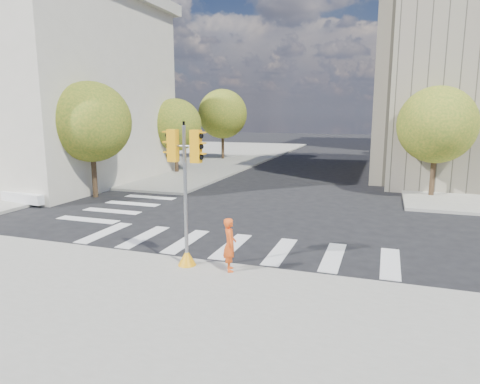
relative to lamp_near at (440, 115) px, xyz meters
name	(u,v)px	position (x,y,z in m)	size (l,w,h in m)	color
ground	(251,232)	(-8.00, -14.00, -4.58)	(160.00, 160.00, 0.00)	black
sidewalk_far_left	(150,154)	(-28.00, 12.00, -4.50)	(28.00, 40.00, 0.15)	gray
classical_building	(13,87)	(-28.00, -6.00, 1.86)	(19.00, 15.00, 12.70)	beige
tree_lw_near	(91,122)	(-18.50, -10.00, -0.38)	(4.40, 4.40, 6.41)	#382616
tree_lw_mid	(176,125)	(-18.50, 0.00, -0.82)	(4.00, 4.00, 5.77)	#382616
tree_lw_far	(223,114)	(-18.50, 10.00, -0.04)	(4.80, 4.80, 6.95)	#382616
tree_re_near	(437,125)	(-0.50, -4.00, -0.53)	(4.20, 4.20, 6.16)	#382616
tree_re_mid	(422,117)	(-0.50, 8.00, -0.23)	(4.60, 4.60, 6.66)	#382616
tree_re_far	(413,120)	(-0.50, 20.00, -0.71)	(4.00, 4.00, 5.88)	#382616
lamp_near	(440,115)	(0.00, 0.00, 0.00)	(0.35, 0.18, 8.11)	black
lamp_far	(423,114)	(0.00, 14.00, 0.00)	(0.35, 0.18, 8.11)	black
traffic_signal	(186,207)	(-8.60, -18.60, -2.60)	(1.07, 0.56, 4.35)	orange
photographer	(230,244)	(-7.20, -18.60, -3.63)	(0.58, 0.38, 1.59)	#E94F15
planter_wall	(4,195)	(-22.20, -12.79, -4.18)	(6.00, 0.40, 0.50)	silver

